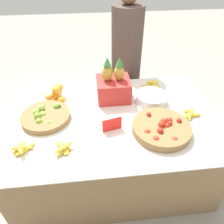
{
  "coord_description": "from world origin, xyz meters",
  "views": [
    {
      "loc": [
        -0.16,
        -1.41,
        1.87
      ],
      "look_at": [
        0.0,
        0.0,
        0.74
      ],
      "focal_mm": 35.0,
      "sensor_mm": 36.0,
      "label": 1
    }
  ],
  "objects_px": {
    "metal_bowl": "(151,98)",
    "vendor_person": "(126,66)",
    "produce_crate": "(113,86)",
    "price_sign": "(112,125)",
    "tomato_basket": "(162,128)",
    "lime_bowl": "(45,116)"
  },
  "relations": [
    {
      "from": "metal_bowl",
      "to": "price_sign",
      "type": "distance_m",
      "value": 0.52
    },
    {
      "from": "produce_crate",
      "to": "price_sign",
      "type": "bearing_deg",
      "value": -97.89
    },
    {
      "from": "lime_bowl",
      "to": "vendor_person",
      "type": "height_order",
      "value": "vendor_person"
    },
    {
      "from": "price_sign",
      "to": "metal_bowl",
      "type": "bearing_deg",
      "value": 26.82
    },
    {
      "from": "lime_bowl",
      "to": "price_sign",
      "type": "bearing_deg",
      "value": -20.43
    },
    {
      "from": "tomato_basket",
      "to": "vendor_person",
      "type": "bearing_deg",
      "value": 95.23
    },
    {
      "from": "vendor_person",
      "to": "produce_crate",
      "type": "bearing_deg",
      "value": -110.42
    },
    {
      "from": "price_sign",
      "to": "produce_crate",
      "type": "distance_m",
      "value": 0.45
    },
    {
      "from": "vendor_person",
      "to": "price_sign",
      "type": "bearing_deg",
      "value": -105.2
    },
    {
      "from": "vendor_person",
      "to": "metal_bowl",
      "type": "bearing_deg",
      "value": -80.08
    },
    {
      "from": "tomato_basket",
      "to": "lime_bowl",
      "type": "bearing_deg",
      "value": 164.23
    },
    {
      "from": "lime_bowl",
      "to": "vendor_person",
      "type": "bearing_deg",
      "value": 45.49
    },
    {
      "from": "metal_bowl",
      "to": "produce_crate",
      "type": "distance_m",
      "value": 0.36
    },
    {
      "from": "metal_bowl",
      "to": "vendor_person",
      "type": "bearing_deg",
      "value": 99.92
    },
    {
      "from": "tomato_basket",
      "to": "produce_crate",
      "type": "height_order",
      "value": "produce_crate"
    },
    {
      "from": "tomato_basket",
      "to": "vendor_person",
      "type": "distance_m",
      "value": 1.09
    },
    {
      "from": "metal_bowl",
      "to": "price_sign",
      "type": "xyz_separation_m",
      "value": [
        -0.4,
        -0.34,
        0.02
      ]
    },
    {
      "from": "metal_bowl",
      "to": "vendor_person",
      "type": "height_order",
      "value": "vendor_person"
    },
    {
      "from": "tomato_basket",
      "to": "price_sign",
      "type": "xyz_separation_m",
      "value": [
        -0.38,
        0.06,
        0.02
      ]
    },
    {
      "from": "lime_bowl",
      "to": "metal_bowl",
      "type": "bearing_deg",
      "value": 8.63
    },
    {
      "from": "lime_bowl",
      "to": "price_sign",
      "type": "xyz_separation_m",
      "value": [
        0.53,
        -0.2,
        0.03
      ]
    },
    {
      "from": "metal_bowl",
      "to": "vendor_person",
      "type": "distance_m",
      "value": 0.69
    }
  ]
}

